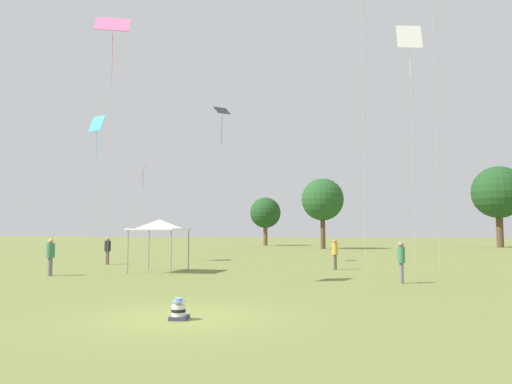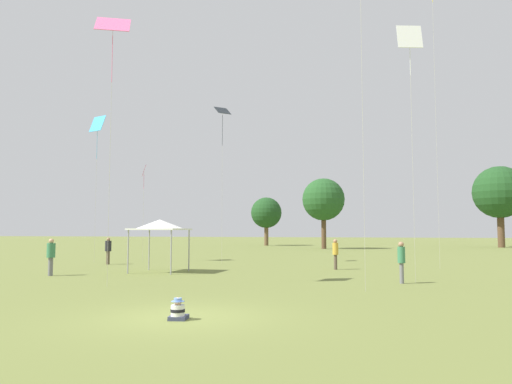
{
  "view_description": "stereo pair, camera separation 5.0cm",
  "coord_description": "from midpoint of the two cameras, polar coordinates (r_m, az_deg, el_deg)",
  "views": [
    {
      "loc": [
        5.15,
        -11.91,
        2.2
      ],
      "look_at": [
        0.02,
        7.08,
        3.72
      ],
      "focal_mm": 35.0,
      "sensor_mm": 36.0,
      "label": 1
    },
    {
      "loc": [
        5.2,
        -11.9,
        2.2
      ],
      "look_at": [
        0.02,
        7.08,
        3.72
      ],
      "focal_mm": 35.0,
      "sensor_mm": 36.0,
      "label": 2
    }
  ],
  "objects": [
    {
      "name": "ground_plane",
      "position": [
        13.17,
        -8.52,
        -13.99
      ],
      "size": [
        300.0,
        300.0,
        0.0
      ],
      "primitive_type": "plane",
      "color": "olive"
    },
    {
      "name": "seated_toddler",
      "position": [
        12.78,
        -8.94,
        -13.3
      ],
      "size": [
        0.52,
        0.6,
        0.55
      ],
      "rotation": [
        0.0,
        0.0,
        0.18
      ],
      "color": "#383D56",
      "rests_on": "ground"
    },
    {
      "name": "person_standing_0",
      "position": [
        21.81,
        16.2,
        -7.26
      ],
      "size": [
        0.32,
        0.32,
        1.73
      ],
      "rotation": [
        0.0,
        0.0,
        0.03
      ],
      "color": "slate",
      "rests_on": "ground"
    },
    {
      "name": "person_standing_1",
      "position": [
        26.46,
        -22.48,
        -6.54
      ],
      "size": [
        0.56,
        0.56,
        1.8
      ],
      "rotation": [
        0.0,
        0.0,
        5.56
      ],
      "color": "slate",
      "rests_on": "ground"
    },
    {
      "name": "person_standing_2",
      "position": [
        28.67,
        8.97,
        -6.7
      ],
      "size": [
        0.42,
        0.42,
        1.71
      ],
      "rotation": [
        0.0,
        0.0,
        5.06
      ],
      "color": "brown",
      "rests_on": "ground"
    },
    {
      "name": "person_standing_3",
      "position": [
        33.99,
        -16.64,
        -6.21
      ],
      "size": [
        0.44,
        0.44,
        1.74
      ],
      "rotation": [
        0.0,
        0.0,
        0.11
      ],
      "color": "brown",
      "rests_on": "ground"
    },
    {
      "name": "canopy_tent",
      "position": [
        27.0,
        -11.02,
        -3.74
      ],
      "size": [
        2.69,
        2.69,
        2.78
      ],
      "rotation": [
        0.0,
        0.0,
        0.02
      ],
      "color": "white",
      "rests_on": "ground"
    },
    {
      "name": "kite_0",
      "position": [
        23.81,
        17.08,
        15.96
      ],
      "size": [
        1.13,
        0.57,
        11.24
      ],
      "rotation": [
        0.0,
        0.0,
        5.8
      ],
      "color": "white",
      "rests_on": "ground"
    },
    {
      "name": "kite_1",
      "position": [
        37.03,
        -12.79,
        2.09
      ],
      "size": [
        0.64,
        0.84,
        6.92
      ],
      "rotation": [
        0.0,
        0.0,
        4.45
      ],
      "color": "pink",
      "rests_on": "ground"
    },
    {
      "name": "kite_6",
      "position": [
        22.01,
        -16.12,
        17.47
      ],
      "size": [
        1.67,
        1.52,
        11.01
      ],
      "rotation": [
        0.0,
        0.0,
        5.95
      ],
      "color": "pink",
      "rests_on": "ground"
    },
    {
      "name": "kite_7",
      "position": [
        34.62,
        -3.96,
        8.68
      ],
      "size": [
        1.25,
        1.25,
        10.71
      ],
      "rotation": [
        0.0,
        0.0,
        0.02
      ],
      "color": "#1E2328",
      "rests_on": "ground"
    },
    {
      "name": "kite_8",
      "position": [
        36.98,
        -17.78,
        7.12
      ],
      "size": [
        1.32,
        0.82,
        10.26
      ],
      "rotation": [
        0.0,
        0.0,
        5.19
      ],
      "color": "#339EDB",
      "rests_on": "ground"
    },
    {
      "name": "distant_tree_0",
      "position": [
        72.37,
        25.95,
        -0.05
      ],
      "size": [
        6.79,
        6.79,
        10.59
      ],
      "color": "brown",
      "rests_on": "ground"
    },
    {
      "name": "distant_tree_1",
      "position": [
        73.27,
        1.06,
        -2.41
      ],
      "size": [
        4.49,
        4.49,
        7.06
      ],
      "color": "brown",
      "rests_on": "ground"
    },
    {
      "name": "distant_tree_2",
      "position": [
        60.86,
        7.59,
        -0.88
      ],
      "size": [
        5.11,
        5.11,
        8.51
      ],
      "color": "brown",
      "rests_on": "ground"
    }
  ]
}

